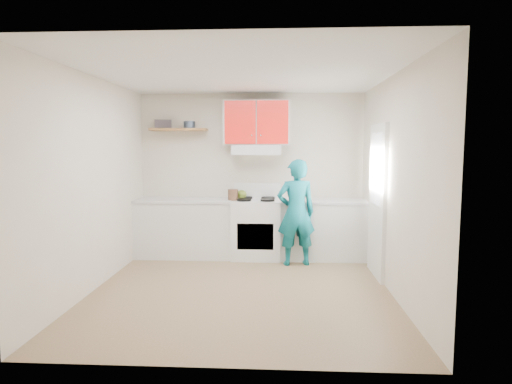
# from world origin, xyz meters

# --- Properties ---
(floor) EXTENTS (3.80, 3.80, 0.00)m
(floor) POSITION_xyz_m (0.00, 0.00, 0.00)
(floor) COLOR brown
(floor) RESTS_ON ground
(ceiling) EXTENTS (3.60, 3.80, 0.04)m
(ceiling) POSITION_xyz_m (0.00, 0.00, 2.60)
(ceiling) COLOR white
(ceiling) RESTS_ON floor
(back_wall) EXTENTS (3.60, 0.04, 2.60)m
(back_wall) POSITION_xyz_m (0.00, 1.90, 1.30)
(back_wall) COLOR beige
(back_wall) RESTS_ON floor
(front_wall) EXTENTS (3.60, 0.04, 2.60)m
(front_wall) POSITION_xyz_m (0.00, -1.90, 1.30)
(front_wall) COLOR beige
(front_wall) RESTS_ON floor
(left_wall) EXTENTS (0.04, 3.80, 2.60)m
(left_wall) POSITION_xyz_m (-1.80, 0.00, 1.30)
(left_wall) COLOR beige
(left_wall) RESTS_ON floor
(right_wall) EXTENTS (0.04, 3.80, 2.60)m
(right_wall) POSITION_xyz_m (1.80, 0.00, 1.30)
(right_wall) COLOR beige
(right_wall) RESTS_ON floor
(door) EXTENTS (0.05, 0.85, 2.05)m
(door) POSITION_xyz_m (1.78, 0.70, 1.02)
(door) COLOR white
(door) RESTS_ON floor
(door_glass) EXTENTS (0.01, 0.55, 0.95)m
(door_glass) POSITION_xyz_m (1.75, 0.70, 1.45)
(door_glass) COLOR white
(door_glass) RESTS_ON door
(counter_left) EXTENTS (1.52, 0.60, 0.90)m
(counter_left) POSITION_xyz_m (-1.04, 1.60, 0.45)
(counter_left) COLOR silver
(counter_left) RESTS_ON floor
(counter_right) EXTENTS (1.32, 0.60, 0.90)m
(counter_right) POSITION_xyz_m (1.14, 1.60, 0.45)
(counter_right) COLOR silver
(counter_right) RESTS_ON floor
(stove) EXTENTS (0.76, 0.65, 0.92)m
(stove) POSITION_xyz_m (0.10, 1.57, 0.46)
(stove) COLOR white
(stove) RESTS_ON floor
(range_hood) EXTENTS (0.76, 0.44, 0.15)m
(range_hood) POSITION_xyz_m (0.10, 1.68, 1.70)
(range_hood) COLOR silver
(range_hood) RESTS_ON back_wall
(upper_cabinets) EXTENTS (1.02, 0.33, 0.70)m
(upper_cabinets) POSITION_xyz_m (0.10, 1.73, 2.12)
(upper_cabinets) COLOR red
(upper_cabinets) RESTS_ON back_wall
(shelf) EXTENTS (0.90, 0.30, 0.04)m
(shelf) POSITION_xyz_m (-1.15, 1.75, 2.02)
(shelf) COLOR brown
(shelf) RESTS_ON back_wall
(books) EXTENTS (0.30, 0.25, 0.14)m
(books) POSITION_xyz_m (-1.41, 1.76, 2.11)
(books) COLOR #373033
(books) RESTS_ON shelf
(tin) EXTENTS (0.20, 0.20, 0.11)m
(tin) POSITION_xyz_m (-0.97, 1.73, 2.09)
(tin) COLOR #333D4C
(tin) RESTS_ON shelf
(kettle) EXTENTS (0.20, 0.20, 0.14)m
(kettle) POSITION_xyz_m (-0.14, 1.66, 0.99)
(kettle) COLOR #5A6C1E
(kettle) RESTS_ON stove
(crock) EXTENTS (0.17, 0.17, 0.19)m
(crock) POSITION_xyz_m (-0.26, 1.51, 0.99)
(crock) COLOR #4E3322
(crock) RESTS_ON counter_left
(cutting_board) EXTENTS (0.29, 0.22, 0.02)m
(cutting_board) POSITION_xyz_m (0.71, 1.50, 0.91)
(cutting_board) COLOR olive
(cutting_board) RESTS_ON counter_right
(silicone_mat) EXTENTS (0.30, 0.26, 0.01)m
(silicone_mat) POSITION_xyz_m (1.55, 1.64, 0.90)
(silicone_mat) COLOR red
(silicone_mat) RESTS_ON counter_right
(person) EXTENTS (0.63, 0.48, 1.57)m
(person) POSITION_xyz_m (0.71, 1.18, 0.78)
(person) COLOR #0C626D
(person) RESTS_ON floor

